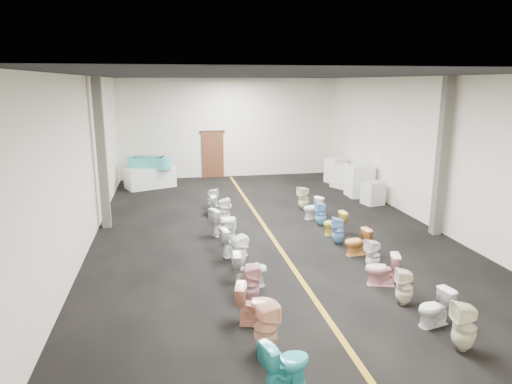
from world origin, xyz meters
TOP-DOWN VIEW (x-y plane):
  - floor at (0.00, 0.00)m, footprint 16.00×16.00m
  - ceiling at (0.00, 0.00)m, footprint 16.00×16.00m
  - wall_back at (0.00, 8.00)m, footprint 10.00×0.00m
  - wall_front at (0.00, -8.00)m, footprint 10.00×0.00m
  - wall_left at (-5.00, 0.00)m, footprint 0.00×16.00m
  - wall_right at (5.00, 0.00)m, footprint 0.00×16.00m
  - aisle_stripe at (0.00, 0.00)m, footprint 0.12×15.60m
  - back_door at (-0.80, 7.94)m, footprint 1.00×0.10m
  - door_frame at (-0.80, 7.95)m, footprint 1.15×0.08m
  - column_left at (-4.75, 1.00)m, footprint 0.25×0.25m
  - column_right at (4.75, -1.50)m, footprint 0.25×0.25m
  - display_table at (-3.61, 6.29)m, footprint 2.18×1.64m
  - bathtub at (-3.61, 6.29)m, footprint 1.80×1.02m
  - appliance_crate_a at (4.40, 1.96)m, footprint 0.76×0.76m
  - appliance_crate_b at (4.40, 3.20)m, footprint 0.90×0.90m
  - appliance_crate_c at (4.40, 4.76)m, footprint 1.11×1.11m
  - appliance_crate_d at (4.40, 5.72)m, footprint 0.95×0.95m
  - toilet_left_0 at (-1.27, -7.35)m, footprint 0.83×0.62m
  - toilet_left_1 at (-1.37, -6.44)m, footprint 0.47×0.46m
  - toilet_left_2 at (-1.34, -5.54)m, footprint 0.85×0.62m
  - toilet_left_3 at (-1.31, -4.69)m, footprint 0.38×0.37m
  - toilet_left_4 at (-1.18, -3.90)m, footprint 0.79×0.52m
  - toilet_left_5 at (-1.28, -2.89)m, footprint 0.48×0.48m
  - toilet_left_6 at (-1.24, -2.12)m, footprint 0.81×0.54m
  - toilet_left_7 at (-1.26, -1.21)m, footprint 0.42×0.41m
  - toilet_left_8 at (-1.32, -0.39)m, footprint 0.90×0.73m
  - toilet_left_9 at (-1.23, 0.51)m, footprint 0.42×0.42m
  - toilet_left_10 at (-1.18, 1.42)m, footprint 0.75×0.50m
  - toilet_left_11 at (-1.40, 2.21)m, footprint 0.46×0.46m
  - toilet_right_0 at (1.83, -7.01)m, footprint 0.44×0.43m
  - toilet_right_1 at (1.81, -6.19)m, footprint 0.74×0.52m
  - toilet_right_2 at (1.67, -5.36)m, footprint 0.41×0.40m
  - toilet_right_3 at (1.64, -4.42)m, footprint 0.80×0.59m
  - toilet_right_4 at (1.81, -3.62)m, footprint 0.39×0.39m
  - toilet_right_5 at (1.84, -2.63)m, footprint 0.70×0.45m
  - toilet_right_6 at (1.65, -1.78)m, footprint 0.40×0.39m
  - toilet_right_7 at (1.82, -1.03)m, footprint 0.70×0.43m
  - toilet_right_8 at (1.72, -0.12)m, footprint 0.36×0.35m
  - toilet_right_9 at (1.71, 0.68)m, footprint 0.77×0.61m
  - toilet_right_10 at (1.71, 1.68)m, footprint 0.50×0.50m

SIDE VIEW (x-z plane):
  - floor at x=0.00m, z-range 0.00..0.00m
  - aisle_stripe at x=0.00m, z-range 0.00..0.01m
  - toilet_right_1 at x=1.81m, z-range 0.00..0.68m
  - toilet_right_5 at x=1.84m, z-range 0.00..0.68m
  - toilet_right_7 at x=1.82m, z-range 0.00..0.68m
  - toilet_right_9 at x=1.71m, z-range 0.00..0.69m
  - toilet_left_7 at x=-1.26m, z-range 0.00..0.70m
  - toilet_left_10 at x=-1.18m, z-range 0.00..0.72m
  - toilet_right_3 at x=1.64m, z-range 0.00..0.73m
  - toilet_right_4 at x=1.81m, z-range 0.00..0.75m
  - toilet_right_8 at x=1.72m, z-range 0.00..0.75m
  - toilet_right_2 at x=1.67m, z-range 0.00..0.75m
  - toilet_left_4 at x=-1.18m, z-range 0.00..0.75m
  - toilet_right_6 at x=1.65m, z-range 0.00..0.76m
  - toilet_left_0 at x=-1.27m, z-range 0.00..0.76m
  - toilet_left_6 at x=-1.24m, z-range 0.00..0.76m
  - toilet_left_11 at x=-1.40m, z-range 0.00..0.77m
  - toilet_left_2 at x=-1.34m, z-range 0.00..0.78m
  - toilet_left_5 at x=-1.28m, z-range 0.00..0.81m
  - toilet_left_8 at x=-1.32m, z-range 0.00..0.81m
  - toilet_left_3 at x=-1.31m, z-range 0.00..0.81m
  - appliance_crate_a at x=4.40m, z-range 0.00..0.83m
  - toilet_right_10 at x=1.71m, z-range 0.00..0.83m
  - toilet_left_9 at x=-1.23m, z-range 0.00..0.85m
  - toilet_right_0 at x=1.83m, z-range 0.00..0.85m
  - toilet_left_1 at x=-1.37m, z-range 0.00..0.86m
  - display_table at x=-3.61m, z-range 0.00..0.87m
  - appliance_crate_c at x=4.40m, z-range 0.00..0.95m
  - appliance_crate_d at x=4.40m, z-range 0.00..1.08m
  - appliance_crate_b at x=4.40m, z-range 0.00..1.22m
  - back_door at x=-0.80m, z-range 0.00..2.10m
  - bathtub at x=-3.61m, z-range 0.79..1.34m
  - door_frame at x=-0.80m, z-range 2.07..2.17m
  - wall_back at x=0.00m, z-range -2.75..7.25m
  - wall_front at x=0.00m, z-range -2.75..7.25m
  - wall_left at x=-5.00m, z-range -5.75..10.25m
  - wall_right at x=5.00m, z-range -5.75..10.25m
  - column_left at x=-4.75m, z-range 0.00..4.50m
  - column_right at x=4.75m, z-range 0.00..4.50m
  - ceiling at x=0.00m, z-range 4.50..4.50m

